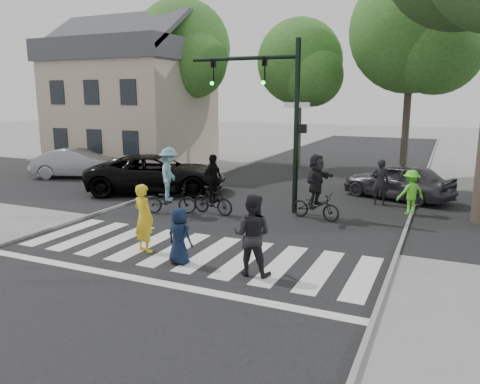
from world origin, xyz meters
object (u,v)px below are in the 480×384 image
at_px(cyclist_right, 316,190).
at_px(traffic_signal, 274,102).
at_px(cyclist_mid, 213,190).
at_px(car_silver, 78,163).
at_px(pedestrian_woman, 144,218).
at_px(car_grey, 398,181).
at_px(pedestrian_adult, 252,235).
at_px(pedestrian_child, 179,236).
at_px(car_suv, 157,174).
at_px(cyclist_left, 170,185).

bearing_deg(cyclist_right, traffic_signal, 163.05).
height_order(cyclist_mid, car_silver, cyclist_mid).
bearing_deg(car_silver, traffic_signal, -124.48).
xyz_separation_m(pedestrian_woman, car_grey, (5.48, 9.61, -0.18)).
bearing_deg(pedestrian_adult, cyclist_right, -97.02).
relative_size(traffic_signal, cyclist_right, 2.71).
xyz_separation_m(cyclist_right, car_grey, (2.19, 4.44, -0.25)).
xyz_separation_m(pedestrian_child, pedestrian_adult, (1.91, 0.07, 0.25)).
bearing_deg(car_suv, traffic_signal, -124.25).
bearing_deg(car_silver, pedestrian_child, -149.39).
bearing_deg(car_suv, cyclist_mid, -145.23).
height_order(cyclist_mid, car_grey, cyclist_mid).
bearing_deg(cyclist_left, cyclist_right, 15.55).
distance_m(pedestrian_adult, cyclist_right, 5.53).
relative_size(pedestrian_woman, cyclist_left, 0.78).
bearing_deg(pedestrian_child, pedestrian_woman, -9.28).
bearing_deg(car_silver, cyclist_right, -125.07).
relative_size(traffic_signal, pedestrian_child, 4.21).
bearing_deg(pedestrian_woman, car_grey, -101.70).
distance_m(pedestrian_child, car_silver, 14.29).
distance_m(pedestrian_child, car_grey, 10.85).
relative_size(pedestrian_child, cyclist_left, 0.61).
bearing_deg(cyclist_left, cyclist_mid, 20.45).
height_order(traffic_signal, cyclist_left, traffic_signal).
bearing_deg(cyclist_right, cyclist_left, -164.45).
bearing_deg(traffic_signal, car_grey, 44.70).
bearing_deg(cyclist_right, car_grey, 63.75).
bearing_deg(cyclist_left, pedestrian_adult, -40.44).
bearing_deg(car_silver, pedestrian_woman, -151.55).
bearing_deg(car_silver, cyclist_mid, -133.79).
xyz_separation_m(pedestrian_child, car_grey, (4.13, 10.03, 0.03)).
bearing_deg(car_grey, cyclist_right, -5.18).
xyz_separation_m(cyclist_mid, car_silver, (-9.80, 3.94, -0.13)).
bearing_deg(cyclist_right, cyclist_mid, -166.54).
distance_m(pedestrian_child, cyclist_right, 5.93).
xyz_separation_m(traffic_signal, pedestrian_woman, (-1.53, -5.71, -2.98)).
distance_m(pedestrian_woman, pedestrian_adult, 3.28).
height_order(traffic_signal, cyclist_right, traffic_signal).
height_order(pedestrian_adult, cyclist_right, cyclist_right).
bearing_deg(car_suv, pedestrian_adult, -157.83).
height_order(traffic_signal, car_silver, traffic_signal).
xyz_separation_m(pedestrian_woman, car_suv, (-4.13, 6.73, -0.10)).
relative_size(cyclist_left, cyclist_right, 1.06).
bearing_deg(car_grey, cyclist_left, -29.64).
distance_m(traffic_signal, pedestrian_woman, 6.62).
distance_m(traffic_signal, pedestrian_child, 6.91).
bearing_deg(cyclist_left, pedestrian_child, -54.91).
relative_size(car_suv, car_grey, 1.35).
bearing_deg(pedestrian_child, cyclist_mid, -64.10).
bearing_deg(pedestrian_woman, pedestrian_adult, -168.23).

